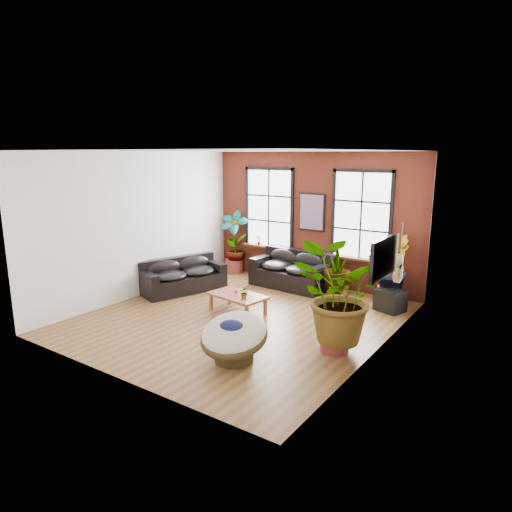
{
  "coord_description": "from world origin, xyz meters",
  "views": [
    {
      "loc": [
        5.52,
        -7.44,
        3.45
      ],
      "look_at": [
        0.0,
        0.6,
        1.25
      ],
      "focal_mm": 32.0,
      "sensor_mm": 36.0,
      "label": 1
    }
  ],
  "objects_px": {
    "coffee_table": "(238,297)",
    "papasan_chair": "(234,336)",
    "sofa_back": "(292,271)",
    "sofa_left": "(182,276)"
  },
  "relations": [
    {
      "from": "sofa_back",
      "to": "sofa_left",
      "type": "distance_m",
      "value": 2.87
    },
    {
      "from": "coffee_table",
      "to": "papasan_chair",
      "type": "xyz_separation_m",
      "value": [
        1.41,
        -1.99,
        0.08
      ]
    },
    {
      "from": "sofa_back",
      "to": "coffee_table",
      "type": "xyz_separation_m",
      "value": [
        0.02,
        -2.43,
        -0.07
      ]
    },
    {
      "from": "sofa_left",
      "to": "coffee_table",
      "type": "xyz_separation_m",
      "value": [
        2.16,
        -0.51,
        -0.02
      ]
    },
    {
      "from": "sofa_left",
      "to": "coffee_table",
      "type": "bearing_deg",
      "value": -84.8
    },
    {
      "from": "papasan_chair",
      "to": "sofa_left",
      "type": "bearing_deg",
      "value": 136.56
    },
    {
      "from": "sofa_back",
      "to": "papasan_chair",
      "type": "height_order",
      "value": "sofa_back"
    },
    {
      "from": "sofa_back",
      "to": "papasan_chair",
      "type": "distance_m",
      "value": 4.64
    },
    {
      "from": "sofa_back",
      "to": "coffee_table",
      "type": "relative_size",
      "value": 1.55
    },
    {
      "from": "sofa_back",
      "to": "papasan_chair",
      "type": "bearing_deg",
      "value": -68.4
    }
  ]
}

